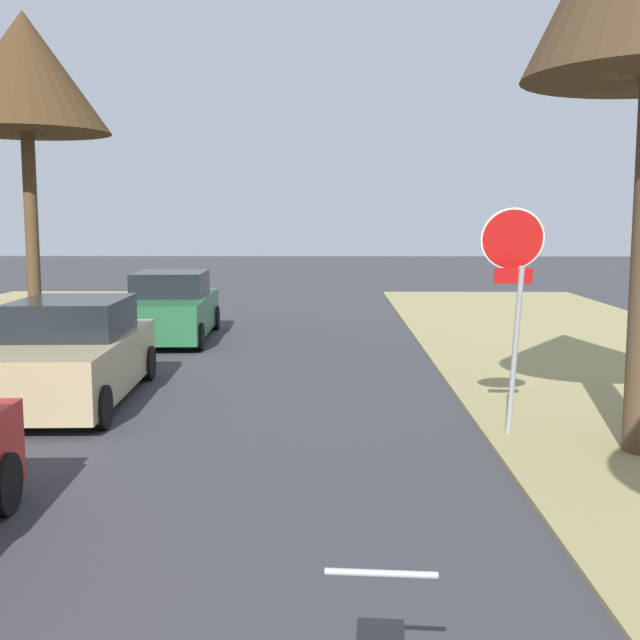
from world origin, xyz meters
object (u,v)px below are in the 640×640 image
object	(u,v)px
stop_sign_far	(513,272)
street_tree_left_far	(25,74)
parked_sedan_tan	(70,355)
parked_sedan_green	(170,308)

from	to	relation	value
stop_sign_far	street_tree_left_far	size ratio (longest dim) A/B	0.38
street_tree_left_far	parked_sedan_tan	bearing A→B (deg)	-66.01
parked_sedan_green	street_tree_left_far	bearing A→B (deg)	165.35
street_tree_left_far	stop_sign_far	bearing A→B (deg)	-44.29
stop_sign_far	street_tree_left_far	bearing A→B (deg)	135.71
parked_sedan_green	stop_sign_far	bearing A→B (deg)	-54.29
street_tree_left_far	parked_sedan_green	bearing A→B (deg)	-14.65
parked_sedan_tan	street_tree_left_far	bearing A→B (deg)	113.99
stop_sign_far	parked_sedan_green	distance (m)	10.50
parked_sedan_tan	parked_sedan_green	distance (m)	6.45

